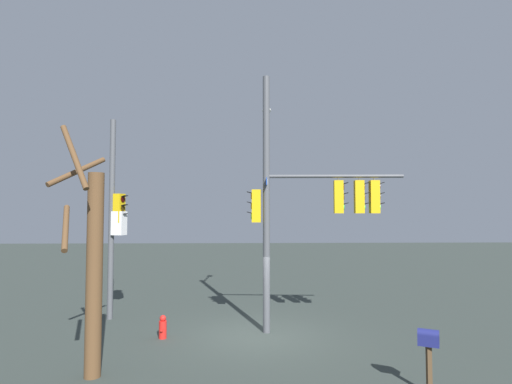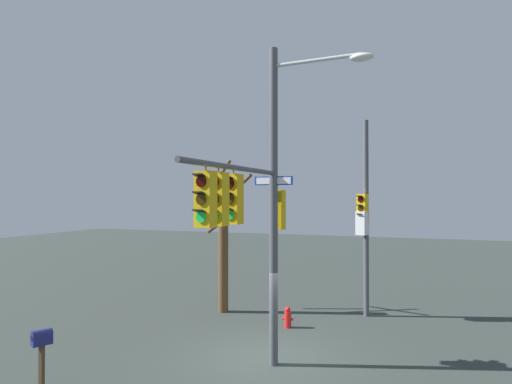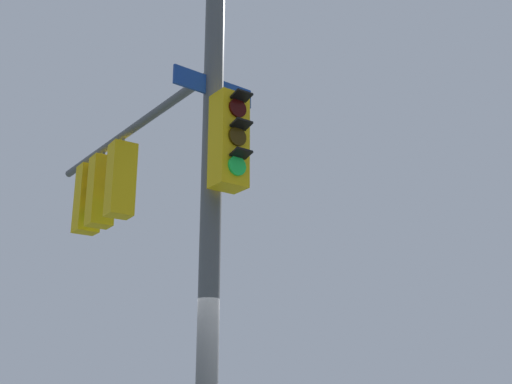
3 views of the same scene
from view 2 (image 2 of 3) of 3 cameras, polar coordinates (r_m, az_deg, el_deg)
name	(u,v)px [view 2 (image 2 of 3)]	position (r m, az deg, el deg)	size (l,w,h in m)	color
ground_plane	(266,359)	(12.81, 1.29, -21.53)	(80.00, 80.00, 0.00)	#323B36
main_signal_pole_assembly	(261,193)	(10.49, 0.73, -0.14)	(3.24, 5.25, 8.64)	#4C4F54
secondary_pole_assembly	(364,217)	(16.75, 14.37, -3.30)	(0.49, 0.75, 7.54)	#4C4F54
fire_hydrant	(288,318)	(15.49, 4.30, -16.50)	(0.38, 0.24, 0.73)	red
mailbox	(42,342)	(11.80, -26.86, -17.58)	(0.42, 0.50, 1.41)	#4C3823
bare_tree_behind_pole	(224,243)	(17.14, -4.35, -6.81)	(2.08, 1.36, 6.14)	brown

